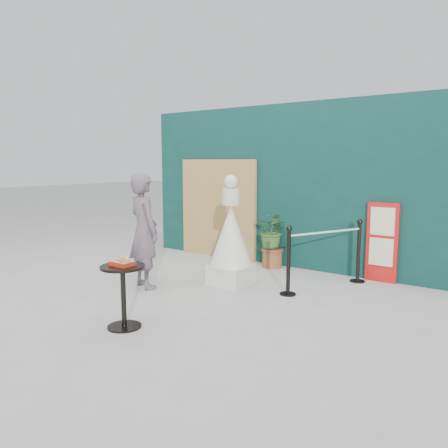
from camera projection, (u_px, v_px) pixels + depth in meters
ground at (172, 307)px, 5.88m from camera, size 60.00×60.00×0.00m
back_wall at (284, 186)px, 8.21m from camera, size 6.00×0.30×3.00m
bamboo_fence at (218, 209)px, 8.92m from camera, size 1.80×0.08×2.00m
woman at (144, 231)px, 6.72m from camera, size 0.75×0.61×1.78m
menu_board at (382, 243)px, 7.07m from camera, size 0.50×0.07×1.30m
statue at (231, 241)px, 6.90m from camera, size 0.68×0.68×1.75m
cafe_table at (123, 287)px, 5.11m from camera, size 0.52×0.52×0.75m
food_basket at (123, 262)px, 5.07m from camera, size 0.26×0.19×0.11m
planter at (273, 236)px, 8.06m from camera, size 0.60×0.52×1.02m
stanchion_barrier at (325, 257)px, 6.73m from camera, size 0.84×1.54×1.03m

